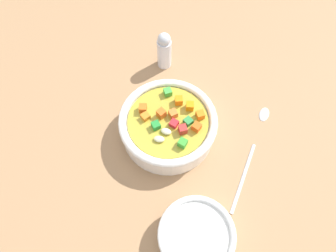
{
  "coord_description": "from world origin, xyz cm",
  "views": [
    {
      "loc": [
        -17.48,
        20.77,
        54.48
      ],
      "look_at": [
        0.0,
        0.0,
        2.72
      ],
      "focal_mm": 32.26,
      "sensor_mm": 36.0,
      "label": 1
    }
  ],
  "objects_px": {
    "spoon": "(254,145)",
    "pepper_shaker": "(164,50)",
    "soup_bowl_main": "(168,125)",
    "side_bowl_small": "(196,236)"
  },
  "relations": [
    {
      "from": "spoon",
      "to": "pepper_shaker",
      "type": "height_order",
      "value": "pepper_shaker"
    },
    {
      "from": "soup_bowl_main",
      "to": "spoon",
      "type": "distance_m",
      "value": 0.17
    },
    {
      "from": "side_bowl_small",
      "to": "pepper_shaker",
      "type": "relative_size",
      "value": 1.37
    },
    {
      "from": "spoon",
      "to": "side_bowl_small",
      "type": "bearing_deg",
      "value": 167.9
    },
    {
      "from": "spoon",
      "to": "side_bowl_small",
      "type": "height_order",
      "value": "side_bowl_small"
    },
    {
      "from": "soup_bowl_main",
      "to": "side_bowl_small",
      "type": "height_order",
      "value": "soup_bowl_main"
    },
    {
      "from": "side_bowl_small",
      "to": "pepper_shaker",
      "type": "distance_m",
      "value": 0.38
    },
    {
      "from": "pepper_shaker",
      "to": "spoon",
      "type": "bearing_deg",
      "value": 170.92
    },
    {
      "from": "side_bowl_small",
      "to": "spoon",
      "type": "bearing_deg",
      "value": -85.52
    },
    {
      "from": "spoon",
      "to": "pepper_shaker",
      "type": "relative_size",
      "value": 2.53
    }
  ]
}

